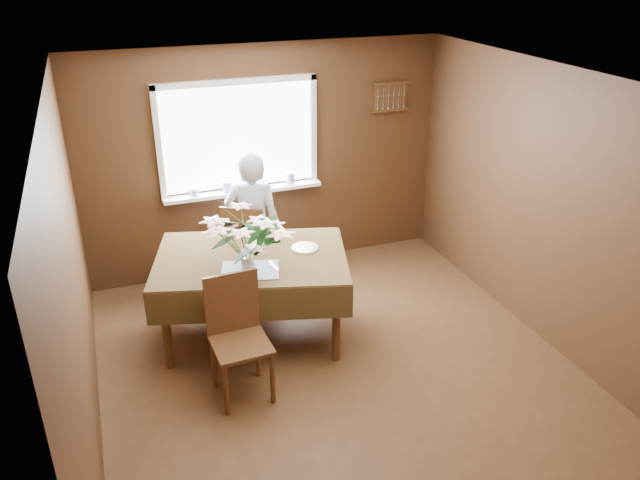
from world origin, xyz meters
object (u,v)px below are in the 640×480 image
object	(u,v)px
dining_table	(252,267)
chair_far	(247,246)
chair_near	(237,332)
flower_bouquet	(246,236)
seated_woman	(253,226)

from	to	relation	value
dining_table	chair_far	world-z (taller)	chair_far
chair_near	flower_bouquet	world-z (taller)	flower_bouquet
flower_bouquet	chair_far	bearing A→B (deg)	77.40
dining_table	flower_bouquet	xyz separation A→B (m)	(-0.10, -0.27, 0.44)
dining_table	flower_bouquet	bearing A→B (deg)	-93.52
chair_far	chair_near	xyz separation A→B (m)	(-0.46, -1.53, 0.01)
chair_far	dining_table	bearing A→B (deg)	110.03
dining_table	seated_woman	world-z (taller)	seated_woman
chair_far	seated_woman	xyz separation A→B (m)	(0.07, -0.03, 0.23)
dining_table	seated_woman	size ratio (longest dim) A/B	1.26
chair_near	chair_far	bearing A→B (deg)	70.48
dining_table	chair_near	distance (m)	0.82
dining_table	chair_far	distance (m)	0.82
dining_table	flower_bouquet	distance (m)	0.53
chair_near	dining_table	bearing A→B (deg)	64.07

